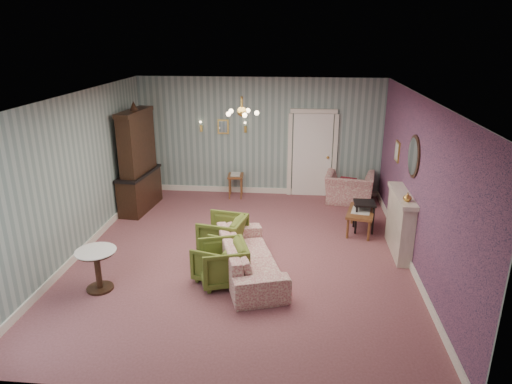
# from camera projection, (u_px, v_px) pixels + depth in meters

# --- Properties ---
(floor) EXTENTS (7.00, 7.00, 0.00)m
(floor) POSITION_uv_depth(u_px,v_px,m) (243.00, 255.00, 8.50)
(floor) COLOR #884F54
(floor) RESTS_ON ground
(ceiling) EXTENTS (7.00, 7.00, 0.00)m
(ceiling) POSITION_uv_depth(u_px,v_px,m) (242.00, 96.00, 7.54)
(ceiling) COLOR white
(ceiling) RESTS_ON ground
(wall_back) EXTENTS (6.00, 0.00, 6.00)m
(wall_back) POSITION_uv_depth(u_px,v_px,m) (260.00, 137.00, 11.31)
(wall_back) COLOR slate
(wall_back) RESTS_ON ground
(wall_front) EXTENTS (6.00, 0.00, 6.00)m
(wall_front) POSITION_uv_depth(u_px,v_px,m) (201.00, 283.00, 4.73)
(wall_front) COLOR slate
(wall_front) RESTS_ON ground
(wall_left) EXTENTS (0.00, 7.00, 7.00)m
(wall_left) POSITION_uv_depth(u_px,v_px,m) (78.00, 175.00, 8.29)
(wall_left) COLOR slate
(wall_left) RESTS_ON ground
(wall_right) EXTENTS (0.00, 7.00, 7.00)m
(wall_right) POSITION_uv_depth(u_px,v_px,m) (419.00, 185.00, 7.76)
(wall_right) COLOR slate
(wall_right) RESTS_ON ground
(wall_right_floral) EXTENTS (0.00, 7.00, 7.00)m
(wall_right_floral) POSITION_uv_depth(u_px,v_px,m) (418.00, 185.00, 7.76)
(wall_right_floral) COLOR #AD5677
(wall_right_floral) RESTS_ON ground
(door) EXTENTS (1.12, 0.12, 2.16)m
(door) POSITION_uv_depth(u_px,v_px,m) (312.00, 153.00, 11.28)
(door) COLOR white
(door) RESTS_ON floor
(olive_chair_a) EXTENTS (0.89, 0.92, 0.76)m
(olive_chair_a) POSITION_uv_depth(u_px,v_px,m) (223.00, 261.00, 7.45)
(olive_chair_a) COLOR #546322
(olive_chair_a) RESTS_ON floor
(olive_chair_b) EXTENTS (0.79, 0.82, 0.69)m
(olive_chair_b) POSITION_uv_depth(u_px,v_px,m) (217.00, 259.00, 7.60)
(olive_chair_b) COLOR #546322
(olive_chair_b) RESTS_ON floor
(olive_chair_c) EXTENTS (0.85, 0.89, 0.79)m
(olive_chair_c) POSITION_uv_depth(u_px,v_px,m) (223.00, 233.00, 8.46)
(olive_chair_c) COLOR #546322
(olive_chair_c) RESTS_ON floor
(sofa_chintz) EXTENTS (1.28, 2.30, 0.86)m
(sofa_chintz) POSITION_uv_depth(u_px,v_px,m) (249.00, 250.00, 7.71)
(sofa_chintz) COLOR #993E4A
(sofa_chintz) RESTS_ON floor
(wingback_chair) EXTENTS (1.22, 0.90, 0.97)m
(wingback_chair) POSITION_uv_depth(u_px,v_px,m) (350.00, 183.00, 10.98)
(wingback_chair) COLOR #993E4A
(wingback_chair) RESTS_ON floor
(dresser) EXTENTS (0.65, 1.51, 2.44)m
(dresser) POSITION_uv_depth(u_px,v_px,m) (137.00, 158.00, 10.33)
(dresser) COLOR black
(dresser) RESTS_ON floor
(fireplace) EXTENTS (0.30, 1.40, 1.16)m
(fireplace) POSITION_uv_depth(u_px,v_px,m) (400.00, 223.00, 8.43)
(fireplace) COLOR beige
(fireplace) RESTS_ON floor
(mantel_vase) EXTENTS (0.15, 0.15, 0.15)m
(mantel_vase) POSITION_uv_depth(u_px,v_px,m) (407.00, 197.00, 7.84)
(mantel_vase) COLOR gold
(mantel_vase) RESTS_ON fireplace
(oval_mirror) EXTENTS (0.04, 0.76, 0.84)m
(oval_mirror) POSITION_uv_depth(u_px,v_px,m) (413.00, 156.00, 8.00)
(oval_mirror) COLOR white
(oval_mirror) RESTS_ON wall_right
(framed_print) EXTENTS (0.04, 0.34, 0.42)m
(framed_print) POSITION_uv_depth(u_px,v_px,m) (397.00, 151.00, 9.35)
(framed_print) COLOR gold
(framed_print) RESTS_ON wall_right
(coffee_table) EXTENTS (0.70, 1.01, 0.47)m
(coffee_table) POSITION_uv_depth(u_px,v_px,m) (360.00, 221.00, 9.40)
(coffee_table) COLOR brown
(coffee_table) RESTS_ON floor
(side_table_black) EXTENTS (0.42, 0.42, 0.63)m
(side_table_black) POSITION_uv_depth(u_px,v_px,m) (364.00, 217.00, 9.42)
(side_table_black) COLOR black
(side_table_black) RESTS_ON floor
(pedestal_table) EXTENTS (0.66, 0.66, 0.69)m
(pedestal_table) POSITION_uv_depth(u_px,v_px,m) (98.00, 270.00, 7.25)
(pedestal_table) COLOR black
(pedestal_table) RESTS_ON floor
(nesting_table) EXTENTS (0.40, 0.50, 0.62)m
(nesting_table) POSITION_uv_depth(u_px,v_px,m) (236.00, 185.00, 11.41)
(nesting_table) COLOR brown
(nesting_table) RESTS_ON floor
(gilt_mirror_back) EXTENTS (0.28, 0.06, 0.36)m
(gilt_mirror_back) POSITION_uv_depth(u_px,v_px,m) (223.00, 127.00, 11.27)
(gilt_mirror_back) COLOR gold
(gilt_mirror_back) RESTS_ON wall_back
(sconce_left) EXTENTS (0.16, 0.12, 0.30)m
(sconce_left) POSITION_uv_depth(u_px,v_px,m) (201.00, 127.00, 11.30)
(sconce_left) COLOR gold
(sconce_left) RESTS_ON wall_back
(sconce_right) EXTENTS (0.16, 0.12, 0.30)m
(sconce_right) POSITION_uv_depth(u_px,v_px,m) (245.00, 127.00, 11.20)
(sconce_right) COLOR gold
(sconce_right) RESTS_ON wall_back
(chandelier) EXTENTS (0.56, 0.56, 0.36)m
(chandelier) POSITION_uv_depth(u_px,v_px,m) (242.00, 113.00, 7.63)
(chandelier) COLOR gold
(chandelier) RESTS_ON ceiling
(burgundy_cushion) EXTENTS (0.41, 0.28, 0.39)m
(burgundy_cushion) POSITION_uv_depth(u_px,v_px,m) (348.00, 185.00, 10.84)
(burgundy_cushion) COLOR maroon
(burgundy_cushion) RESTS_ON wingback_chair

